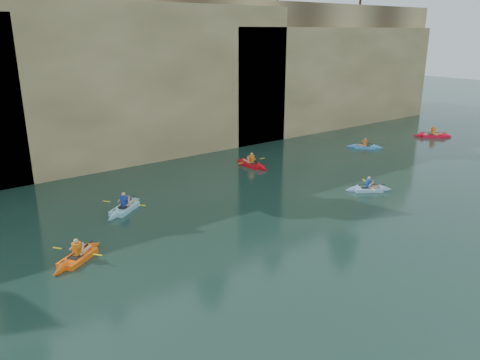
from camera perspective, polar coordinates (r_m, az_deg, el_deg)
ground at (r=18.37m, az=18.46°, el=-13.10°), size 160.00×160.00×0.00m
cliff at (r=40.87m, az=-18.24°, el=12.47°), size 70.00×16.00×12.00m
cliff_slab_center at (r=34.87m, az=-10.83°, el=11.76°), size 24.00×2.40×11.40m
cliff_slab_east at (r=47.36m, az=11.85°, el=12.25°), size 26.00×2.40×9.84m
sea_cave_center at (r=32.72m, az=-19.31°, el=3.40°), size 3.50×1.00×3.20m
sea_cave_east at (r=39.04m, az=0.51°, el=7.57°), size 5.00×1.00×4.50m
kayaker_orange at (r=20.85m, az=-19.17°, el=-8.86°), size 3.04×2.41×1.21m
kayaker_ltblue_near at (r=28.93m, az=15.36°, el=-1.05°), size 2.73×2.17×1.12m
kayaker_red_far at (r=33.01m, az=1.42°, el=1.93°), size 2.42×3.37×1.23m
kayaker_ltblue_mid at (r=25.62m, az=-13.89°, el=-3.33°), size 3.17×2.64×1.29m
kayaker_blue_east at (r=39.54m, az=14.95°, el=3.95°), size 2.43×2.62×1.04m
kayaker_extra_east at (r=45.71m, az=22.44°, el=5.06°), size 3.01×2.96×1.31m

